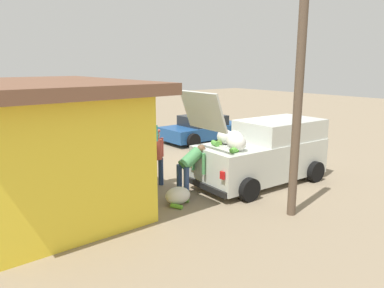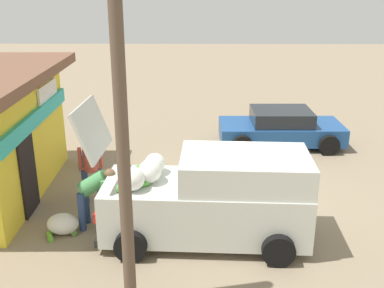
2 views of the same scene
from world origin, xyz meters
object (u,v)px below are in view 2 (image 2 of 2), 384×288
Objects in this scene: vendor_standing at (91,165)px; customer_bending at (93,190)px; delivery_van at (212,197)px; parked_sedan at (281,128)px; paint_bucket at (87,160)px; unloaded_banana_pile at (63,224)px.

vendor_standing is 1.23m from customer_bending.
delivery_van is 3.25m from vendor_standing.
parked_sedan reaches higher than paint_bucket.
paint_bucket is (3.78, 0.35, -0.02)m from unloaded_banana_pile.
customer_bending is at bearing 80.22° from delivery_van.
parked_sedan is 7.96m from unloaded_banana_pile.
delivery_van is 2.55m from customer_bending.
delivery_van is 6.23× the size of unloaded_banana_pile.
customer_bending is at bearing -164.35° from paint_bucket.
vendor_standing is 2.31× the size of unloaded_banana_pile.
delivery_van is at bearing -119.97° from vendor_standing.
unloaded_banana_pile is (-0.30, 0.63, -0.65)m from customer_bending.
parked_sedan is 10.56× the size of paint_bucket.
unloaded_banana_pile is (0.13, 3.13, -0.72)m from delivery_van.
paint_bucket is (3.48, 0.97, -0.68)m from customer_bending.
unloaded_banana_pile is at bearing 135.77° from parked_sedan.
parked_sedan reaches higher than unloaded_banana_pile.
vendor_standing is at bearing 60.03° from delivery_van.
customer_bending is at bearing -64.14° from unloaded_banana_pile.
paint_bucket is (2.29, 0.67, -0.78)m from vendor_standing.
parked_sedan is at bearing -44.23° from unloaded_banana_pile.
delivery_van is 5.29m from paint_bucket.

